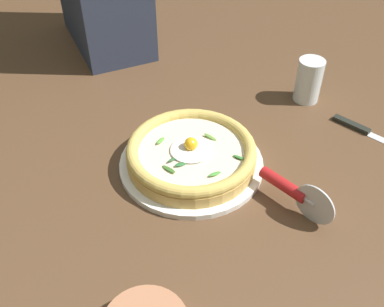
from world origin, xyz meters
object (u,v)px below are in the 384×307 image
at_px(pizza_cutter, 292,190).
at_px(drinking_glass, 308,83).
at_px(table_knife, 367,132).
at_px(pizza, 192,153).

height_order(pizza_cutter, drinking_glass, drinking_glass).
bearing_deg(table_knife, pizza_cutter, -148.77).
bearing_deg(pizza_cutter, table_knife, 31.23).
height_order(pizza, drinking_glass, drinking_glass).
xyz_separation_m(pizza_cutter, table_knife, (0.25, 0.15, -0.04)).
relative_size(pizza_cutter, table_knife, 0.70).
bearing_deg(table_knife, pizza, -179.35).
height_order(pizza, pizza_cutter, pizza_cutter).
xyz_separation_m(pizza, pizza_cutter, (0.14, -0.15, 0.01)).
xyz_separation_m(pizza, table_knife, (0.39, 0.00, -0.03)).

